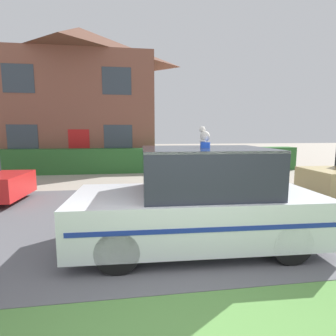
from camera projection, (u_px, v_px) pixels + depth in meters
The scene contains 6 objects.
ground_plane at pixel (196, 330), 2.65m from camera, with size 80.00×80.00×0.00m, color #A89E8E.
road_strip at pixel (158, 215), 6.26m from camera, with size 28.00×6.16×0.01m, color #5B5B60.
garden_hedge at pixel (153, 160), 13.06m from camera, with size 14.94×0.88×1.18m, color #2D662D.
police_car at pixel (198, 201), 4.53m from camera, with size 4.20×1.95×1.80m.
cat at pixel (204, 135), 4.55m from camera, with size 0.20×0.33×0.28m.
house_left at pixel (82, 97), 15.76m from camera, with size 8.56×7.09×8.01m.
Camera 1 is at (-0.61, -2.33, 1.99)m, focal length 28.00 mm.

